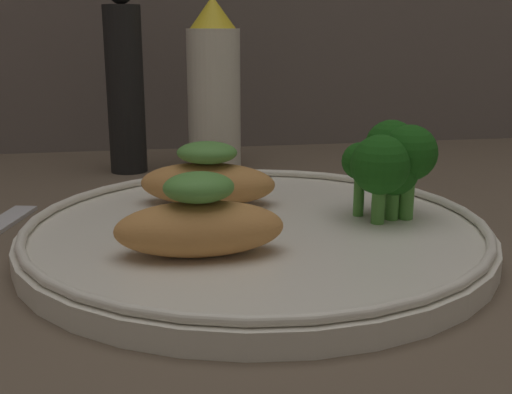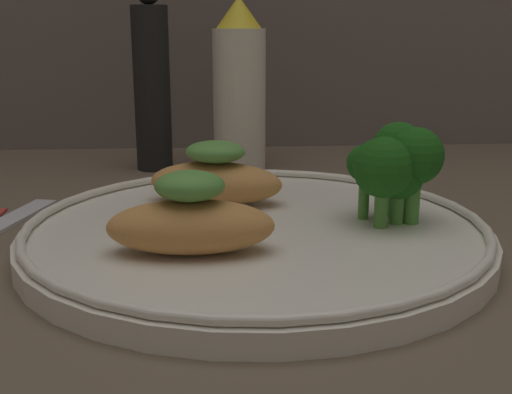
{
  "view_description": "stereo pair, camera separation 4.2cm",
  "coord_description": "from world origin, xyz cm",
  "px_view_note": "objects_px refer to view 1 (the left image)",
  "views": [
    {
      "loc": [
        -6.89,
        -39.8,
        14.16
      ],
      "look_at": [
        0.0,
        0.0,
        3.4
      ],
      "focal_mm": 45.0,
      "sensor_mm": 36.0,
      "label": 1
    },
    {
      "loc": [
        -2.74,
        -40.3,
        14.16
      ],
      "look_at": [
        0.0,
        0.0,
        3.4
      ],
      "focal_mm": 45.0,
      "sensor_mm": 36.0,
      "label": 2
    }
  ],
  "objects_px": {
    "plate": "(256,232)",
    "broccoli_bunch": "(391,160)",
    "sauce_bottle": "(210,89)",
    "pepper_grinder": "(125,85)"
  },
  "relations": [
    {
      "from": "plate",
      "to": "broccoli_bunch",
      "type": "height_order",
      "value": "broccoli_bunch"
    },
    {
      "from": "sauce_bottle",
      "to": "plate",
      "type": "bearing_deg",
      "value": -89.12
    },
    {
      "from": "broccoli_bunch",
      "to": "pepper_grinder",
      "type": "height_order",
      "value": "pepper_grinder"
    },
    {
      "from": "plate",
      "to": "sauce_bottle",
      "type": "height_order",
      "value": "sauce_bottle"
    },
    {
      "from": "sauce_bottle",
      "to": "pepper_grinder",
      "type": "distance_m",
      "value": 0.08
    },
    {
      "from": "broccoli_bunch",
      "to": "pepper_grinder",
      "type": "xyz_separation_m",
      "value": [
        -0.18,
        0.25,
        0.03
      ]
    },
    {
      "from": "broccoli_bunch",
      "to": "plate",
      "type": "bearing_deg",
      "value": -178.77
    },
    {
      "from": "plate",
      "to": "broccoli_bunch",
      "type": "bearing_deg",
      "value": 1.23
    },
    {
      "from": "plate",
      "to": "broccoli_bunch",
      "type": "xyz_separation_m",
      "value": [
        0.09,
        0.0,
        0.04
      ]
    },
    {
      "from": "sauce_bottle",
      "to": "pepper_grinder",
      "type": "height_order",
      "value": "pepper_grinder"
    }
  ]
}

